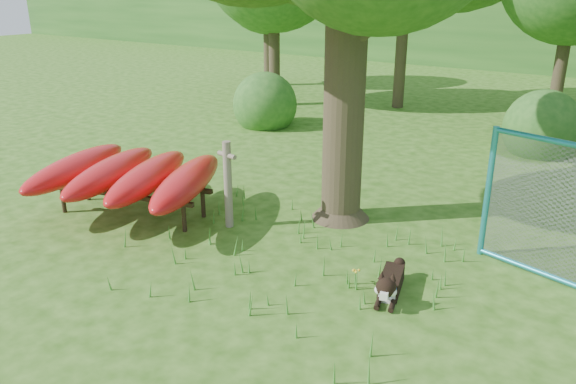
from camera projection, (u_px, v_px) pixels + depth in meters
The scene contains 7 objects.
ground at pixel (224, 285), 7.45m from camera, with size 80.00×80.00×0.00m, color #275410.
wooden_post at pixel (228, 182), 9.01m from camera, with size 0.40×0.15×1.45m.
kayak_rack at pixel (130, 174), 9.49m from camera, with size 3.77×3.37×0.96m.
husky_dog at pixel (390, 284), 7.13m from camera, with size 0.50×1.09×0.49m.
wildflower_clump at pixel (355, 272), 7.40m from camera, with size 0.11×0.09×0.23m.
shrub_left at pixel (265, 125), 15.91m from camera, with size 1.80×1.80×1.80m, color #265B1D.
shrub_mid at pixel (539, 153), 13.29m from camera, with size 1.80×1.80×1.80m, color #265B1D.
Camera 1 is at (4.46, -4.89, 3.75)m, focal length 35.00 mm.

